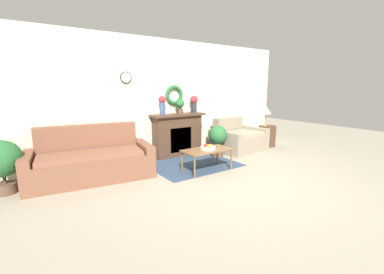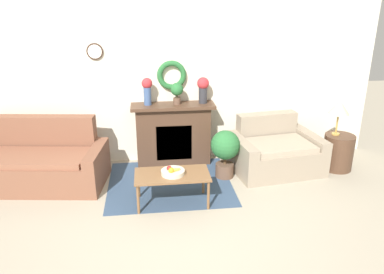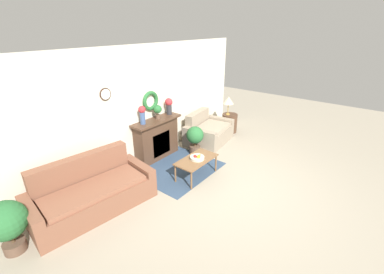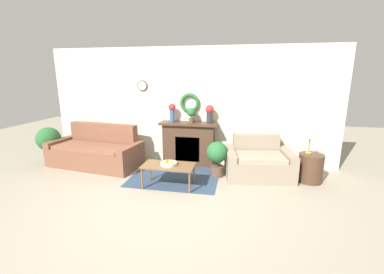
% 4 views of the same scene
% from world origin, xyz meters
% --- Properties ---
extents(ground_plane, '(16.00, 16.00, 0.00)m').
position_xyz_m(ground_plane, '(0.00, 0.00, 0.00)').
color(ground_plane, '#9E937F').
extents(floor_rug, '(1.80, 1.61, 0.01)m').
position_xyz_m(floor_rug, '(-0.07, 1.57, 0.00)').
color(floor_rug, '#334760').
rests_on(floor_rug, ground_plane).
extents(wall_back, '(6.80, 0.15, 2.70)m').
position_xyz_m(wall_back, '(-0.00, 2.51, 1.35)').
color(wall_back, beige).
rests_on(wall_back, ground_plane).
extents(fireplace, '(1.32, 0.41, 1.01)m').
position_xyz_m(fireplace, '(0.05, 2.30, 0.51)').
color(fireplace, '#4C3323').
rests_on(fireplace, ground_plane).
extents(couch_left, '(2.20, 1.19, 0.94)m').
position_xyz_m(couch_left, '(-2.06, 1.82, 0.32)').
color(couch_left, brown).
rests_on(couch_left, ground_plane).
extents(loveseat_right, '(1.45, 1.15, 0.83)m').
position_xyz_m(loveseat_right, '(1.62, 1.87, 0.29)').
color(loveseat_right, gray).
rests_on(loveseat_right, ground_plane).
extents(coffee_table, '(0.98, 0.51, 0.43)m').
position_xyz_m(coffee_table, '(-0.07, 1.00, 0.39)').
color(coffee_table, brown).
rests_on(coffee_table, ground_plane).
extents(fruit_bowl, '(0.31, 0.31, 0.12)m').
position_xyz_m(fruit_bowl, '(-0.06, 0.98, 0.47)').
color(fruit_bowl, beige).
rests_on(fruit_bowl, coffee_table).
extents(side_table_by_loveseat, '(0.47, 0.47, 0.57)m').
position_xyz_m(side_table_by_loveseat, '(2.62, 1.75, 0.28)').
color(side_table_by_loveseat, '#4C3323').
rests_on(side_table_by_loveseat, ground_plane).
extents(table_lamp, '(0.31, 0.31, 0.55)m').
position_xyz_m(table_lamp, '(2.56, 1.80, 1.00)').
color(table_lamp, '#B28E42').
rests_on(table_lamp, side_table_by_loveseat).
extents(vase_on_mantel_left, '(0.17, 0.17, 0.42)m').
position_xyz_m(vase_on_mantel_left, '(-0.34, 2.31, 1.26)').
color(vase_on_mantel_left, '#3D5684').
rests_on(vase_on_mantel_left, fireplace).
extents(vase_on_mantel_right, '(0.19, 0.19, 0.41)m').
position_xyz_m(vase_on_mantel_right, '(0.53, 2.31, 1.25)').
color(vase_on_mantel_right, '#2D2D33').
rests_on(vase_on_mantel_right, fireplace).
extents(potted_plant_on_mantel, '(0.20, 0.20, 0.34)m').
position_xyz_m(potted_plant_on_mantel, '(0.11, 2.29, 1.22)').
color(potted_plant_on_mantel, brown).
rests_on(potted_plant_on_mantel, fireplace).
extents(potted_plant_floor_by_loveseat, '(0.44, 0.44, 0.74)m').
position_xyz_m(potted_plant_floor_by_loveseat, '(0.78, 1.68, 0.45)').
color(potted_plant_floor_by_loveseat, brown).
rests_on(potted_plant_floor_by_loveseat, ground_plane).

